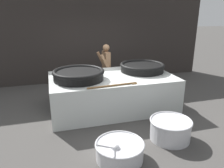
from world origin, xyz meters
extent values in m
plane|color=#474442|center=(0.00, 0.00, 0.00)|extent=(60.00, 60.00, 0.00)
cube|color=#2D2826|center=(0.00, 2.76, 1.61)|extent=(8.77, 0.24, 3.22)
cube|color=silver|center=(0.00, 0.00, 0.44)|extent=(3.18, 1.82, 0.89)
cylinder|color=black|center=(-0.87, -0.09, 0.99)|extent=(1.21, 1.21, 0.20)
torus|color=black|center=(-0.87, -0.09, 1.09)|extent=(1.26, 1.26, 0.10)
cylinder|color=black|center=(0.94, 0.22, 0.98)|extent=(1.19, 1.19, 0.18)
torus|color=black|center=(0.94, 0.22, 1.06)|extent=(1.23, 1.23, 0.09)
cylinder|color=brown|center=(-0.22, -0.81, 0.91)|extent=(1.17, 0.13, 0.04)
cube|color=brown|center=(0.31, -0.77, 0.90)|extent=(0.13, 0.11, 0.02)
cylinder|color=#8C6647|center=(0.15, 1.10, 0.38)|extent=(0.12, 0.12, 0.76)
cylinder|color=#8C6647|center=(0.15, 1.27, 0.38)|extent=(0.12, 0.12, 0.76)
cube|color=#334C72|center=(0.15, 1.18, 0.53)|extent=(0.19, 0.24, 0.49)
cube|color=#8C6647|center=(0.15, 1.18, 1.04)|extent=(0.16, 0.46, 0.56)
cylinder|color=#8C6647|center=(0.06, 0.95, 1.03)|extent=(0.31, 0.10, 0.52)
cylinder|color=#8C6647|center=(0.05, 1.41, 1.03)|extent=(0.31, 0.10, 0.52)
sphere|color=#8C6647|center=(0.15, 1.18, 1.43)|extent=(0.21, 0.21, 0.21)
cylinder|color=silver|center=(-0.48, -2.14, 0.15)|extent=(0.83, 0.83, 0.30)
torus|color=silver|center=(-0.48, -2.14, 0.30)|extent=(0.87, 0.87, 0.04)
cylinder|color=orange|center=(-0.48, -2.14, 0.22)|extent=(0.73, 0.73, 0.07)
cylinder|color=orange|center=(-0.46, -1.89, 0.27)|extent=(0.04, 0.04, 0.03)
cylinder|color=orange|center=(-0.43, -2.16, 0.27)|extent=(0.06, 0.05, 0.04)
cylinder|color=orange|center=(-0.48, -2.14, 0.27)|extent=(0.04, 0.04, 0.04)
cylinder|color=orange|center=(-0.36, -2.24, 0.27)|extent=(0.07, 0.06, 0.04)
cylinder|color=orange|center=(-0.41, -2.07, 0.27)|extent=(0.05, 0.05, 0.04)
cylinder|color=orange|center=(-0.29, -2.15, 0.27)|extent=(0.06, 0.07, 0.04)
cylinder|color=orange|center=(-0.46, -2.07, 0.27)|extent=(0.06, 0.06, 0.04)
sphere|color=silver|center=(-0.58, -2.24, 0.29)|extent=(0.15, 0.15, 0.15)
cylinder|color=silver|center=(-0.78, -2.43, 0.48)|extent=(0.42, 0.40, 0.40)
cylinder|color=silver|center=(0.70, -1.81, 0.20)|extent=(0.80, 0.80, 0.40)
torus|color=silver|center=(0.70, -1.81, 0.40)|extent=(0.84, 0.84, 0.04)
cylinder|color=tan|center=(0.70, -1.81, 0.29)|extent=(0.71, 0.71, 0.10)
camera|label=1|loc=(-1.50, -5.23, 2.46)|focal=35.00mm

